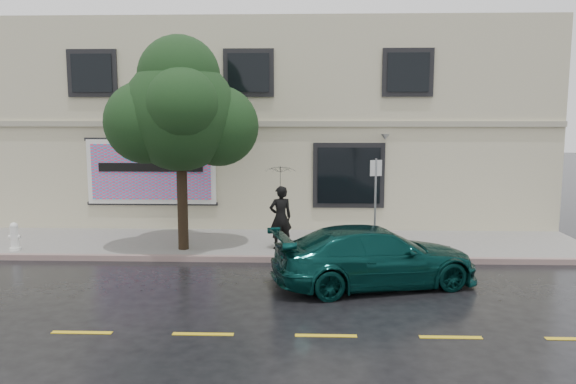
{
  "coord_description": "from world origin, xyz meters",
  "views": [
    {
      "loc": [
        1.84,
        -13.03,
        3.92
      ],
      "look_at": [
        1.34,
        2.2,
        1.79
      ],
      "focal_mm": 35.0,
      "sensor_mm": 36.0,
      "label": 1
    }
  ],
  "objects_px": {
    "pedestrian": "(281,218)",
    "fire_hydrant": "(15,237)",
    "car": "(375,256)",
    "street_tree": "(180,115)"
  },
  "relations": [
    {
      "from": "car",
      "to": "pedestrian",
      "type": "relative_size",
      "value": 2.64
    },
    {
      "from": "car",
      "to": "fire_hydrant",
      "type": "distance_m",
      "value": 9.98
    },
    {
      "from": "fire_hydrant",
      "to": "car",
      "type": "bearing_deg",
      "value": -29.22
    },
    {
      "from": "pedestrian",
      "to": "street_tree",
      "type": "distance_m",
      "value": 3.95
    },
    {
      "from": "car",
      "to": "pedestrian",
      "type": "xyz_separation_m",
      "value": [
        -2.29,
        2.88,
        0.35
      ]
    },
    {
      "from": "pedestrian",
      "to": "fire_hydrant",
      "type": "bearing_deg",
      "value": -16.75
    },
    {
      "from": "pedestrian",
      "to": "street_tree",
      "type": "bearing_deg",
      "value": -17.45
    },
    {
      "from": "pedestrian",
      "to": "fire_hydrant",
      "type": "height_order",
      "value": "pedestrian"
    },
    {
      "from": "car",
      "to": "fire_hydrant",
      "type": "relative_size",
      "value": 5.99
    },
    {
      "from": "car",
      "to": "pedestrian",
      "type": "height_order",
      "value": "pedestrian"
    }
  ]
}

